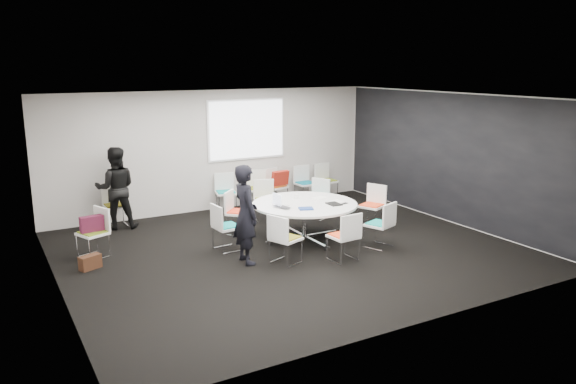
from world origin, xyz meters
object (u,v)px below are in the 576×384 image
chair_ring_h (380,233)px  chair_spare_left (94,242)px  person_main (246,214)px  laptop (284,207)px  chair_ring_c (265,208)px  chair_ring_a (372,214)px  cup (296,196)px  chair_ring_e (227,236)px  brown_bag (90,262)px  chair_back_b (258,196)px  chair_ring_b (316,206)px  person_back (116,188)px  chair_back_d (305,190)px  conference_table (305,213)px  chair_back_a (226,200)px  chair_person_back (116,214)px  chair_ring_d (238,221)px  chair_ring_g (344,246)px  chair_back_e (326,188)px  chair_back_c (276,193)px  maroon_bag (92,224)px  chair_ring_f (285,248)px

chair_ring_h → chair_spare_left: size_ratio=1.00×
chair_spare_left → person_main: size_ratio=0.51×
laptop → chair_ring_c: bearing=-34.1°
chair_ring_a → chair_spare_left: (-5.52, 0.87, 0.00)m
cup → chair_ring_c: bearing=94.5°
chair_ring_e → chair_ring_a: bearing=84.9°
person_main → brown_bag: size_ratio=4.81×
chair_back_b → chair_ring_b: bearing=132.5°
person_back → chair_ring_a: bearing=165.2°
chair_back_d → conference_table: bearing=57.6°
chair_ring_b → chair_back_d: (0.63, 1.53, 0.00)m
person_main → cup: bearing=-54.8°
chair_spare_left → chair_back_a: bearing=-83.2°
chair_back_b → person_main: bearing=79.7°
chair_person_back → chair_ring_d: bearing=137.3°
person_back → chair_person_back: bearing=-76.7°
chair_ring_g → chair_ring_a: bearing=36.4°
chair_person_back → chair_back_a: bearing=178.4°
chair_back_a → chair_back_e: same height
chair_back_d → chair_spare_left: (-5.46, -1.76, 0.00)m
chair_person_back → chair_ring_h: bearing=134.2°
chair_back_c → chair_spare_left: same height
chair_ring_h → maroon_bag: bearing=135.9°
chair_back_d → chair_ring_e: bearing=37.4°
conference_table → chair_ring_c: chair_ring_c is taller
chair_ring_d → chair_person_back: same height
chair_ring_f → person_main: bearing=-145.3°
chair_ring_b → chair_back_a: same height
chair_spare_left → person_back: size_ratio=0.51×
chair_person_back → person_back: person_back is taller
chair_back_b → brown_bag: 4.95m
chair_ring_b → chair_back_c: size_ratio=1.00×
chair_ring_d → laptop: bearing=68.6°
conference_table → chair_back_e: bearing=49.9°
chair_back_a → chair_ring_f: bearing=95.4°
chair_back_e → chair_ring_e: bearing=28.8°
chair_ring_d → chair_ring_e: (-0.62, -0.84, 0.00)m
chair_ring_g → chair_ring_h: 1.04m
chair_back_b → chair_back_d: (1.32, -0.04, 0.00)m
chair_ring_e → person_back: size_ratio=0.51×
chair_ring_a → chair_ring_f: size_ratio=1.00×
chair_ring_a → chair_ring_b: size_ratio=1.00×
chair_ring_e → brown_bag: size_ratio=2.44×
person_main → maroon_bag: (-2.26, 1.58, -0.25)m
chair_back_e → person_back: size_ratio=0.51×
chair_ring_d → maroon_bag: (-2.84, -0.03, 0.34)m
chair_back_b → chair_spare_left: 4.52m
chair_back_d → chair_back_e: 0.63m
conference_table → person_back: bearing=139.7°
chair_ring_b → chair_ring_d: same height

